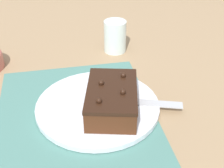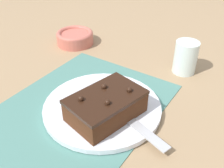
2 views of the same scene
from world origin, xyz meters
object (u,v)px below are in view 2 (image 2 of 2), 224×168
Objects in this scene: chocolate_cake at (106,105)px; serving_knife at (121,112)px; drinking_glass at (186,57)px; small_bowl at (75,37)px; cake_plate at (102,107)px.

chocolate_cake is 0.04m from serving_knife.
drinking_glass is at bearing -171.23° from serving_knife.
chocolate_cake is at bearing -28.23° from serving_knife.
cake_plate is at bearing 49.85° from small_bowl.
serving_knife is at bearing 133.90° from chocolate_cake.
small_bowl is at bearing -130.25° from chocolate_cake.
serving_knife is at bearing 54.29° from small_bowl.
chocolate_cake reaches higher than small_bowl.
serving_knife is at bearing 88.59° from cake_plate.
chocolate_cake is at bearing 49.75° from small_bowl.
serving_knife is (-0.02, 0.02, -0.02)m from chocolate_cake.
small_bowl is at bearing -85.31° from drinking_glass.
serving_knife is at bearing -9.10° from drinking_glass.
small_bowl is (-0.24, -0.28, 0.01)m from cake_plate.
small_bowl reaches higher than cake_plate.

